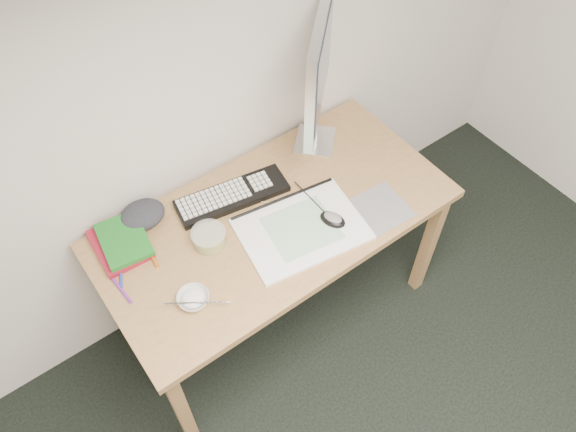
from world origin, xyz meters
The scene contains 18 objects.
desk centered at (0.03, 1.43, 0.67)m, with size 1.40×0.70×0.75m.
mousepad centered at (0.38, 1.22, 0.75)m, with size 0.23×0.21×0.00m, color gray.
sketchpad centered at (0.08, 1.32, 0.76)m, with size 0.47×0.33×0.01m, color white.
keyboard centered at (-0.05, 1.61, 0.76)m, with size 0.45×0.14×0.03m, color black.
monitor centered at (0.41, 1.67, 1.13)m, with size 0.40×0.40×0.62m.
mouse centered at (0.19, 1.27, 0.78)m, with size 0.07×0.11×0.04m, color black.
rice_bowl centered at (-0.42, 1.29, 0.77)m, with size 0.11×0.11×0.04m, color white.
chopsticks centered at (-0.42, 1.26, 0.79)m, with size 0.02×0.02×0.22m, color silver.
fruit_tub centered at (-0.24, 1.47, 0.78)m, with size 0.13×0.13×0.06m, color #E8D452.
book_red centered at (-0.52, 1.66, 0.76)m, with size 0.18×0.24×0.02m, color maroon.
book_green centered at (-0.50, 1.65, 0.78)m, with size 0.17×0.23×0.02m, color #1B6F20.
cloth_lump centered at (-0.39, 1.72, 0.78)m, with size 0.15×0.12×0.06m, color #282B30.
pencil_pink centered at (0.00, 1.48, 0.75)m, with size 0.01×0.01×0.17m, color pink.
pencil_tan centered at (0.10, 1.46, 0.75)m, with size 0.01×0.01×0.19m, color tan.
pencil_black centered at (0.18, 1.45, 0.75)m, with size 0.01×0.01×0.18m, color black.
marker_blue centered at (-0.57, 1.54, 0.76)m, with size 0.01×0.01×0.12m, color #2135B3.
marker_orange centered at (-0.44, 1.56, 0.76)m, with size 0.01×0.01×0.14m, color #C95D17.
marker_purple centered at (-0.60, 1.48, 0.76)m, with size 0.01×0.01×0.12m, color #712894.
Camera 1 is at (-0.72, 0.32, 2.48)m, focal length 35.00 mm.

